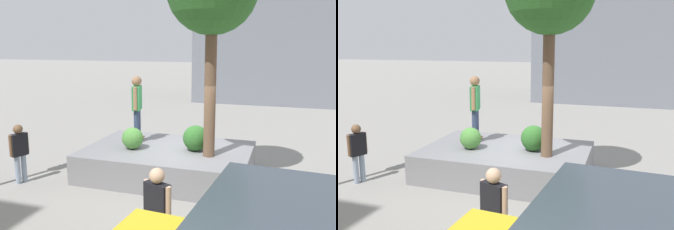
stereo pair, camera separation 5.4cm
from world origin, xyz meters
TOP-DOWN VIEW (x-y plane):
  - ground_plane at (0.00, 0.00)m, footprint 120.00×120.00m
  - planter_ledge at (0.50, -0.09)m, footprint 4.31×2.94m
  - boxwood_shrub at (1.37, 0.25)m, footprint 0.57×0.57m
  - hedge_clump at (-0.25, -0.11)m, footprint 0.66×0.66m
  - skateboard at (1.53, -0.45)m, footprint 0.29×0.82m
  - skateboarder at (1.53, -0.45)m, footprint 0.30×0.59m
  - bystander_watching at (-0.60, 3.77)m, footprint 0.51×0.33m
  - passerby_with_bag at (3.87, 1.59)m, footprint 0.31×0.49m

SIDE VIEW (x-z plane):
  - ground_plane at x=0.00m, z-range 0.00..0.00m
  - planter_ledge at x=0.50m, z-range 0.00..0.75m
  - skateboard at x=1.53m, z-range 0.77..0.85m
  - passerby_with_bag at x=3.87m, z-range 0.12..1.63m
  - bystander_watching at x=-0.60m, z-range 0.12..1.72m
  - boxwood_shrub at x=1.37m, z-range 0.75..1.32m
  - hedge_clump at x=-0.25m, z-range 0.75..1.42m
  - skateboarder at x=1.53m, z-range 0.96..2.75m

